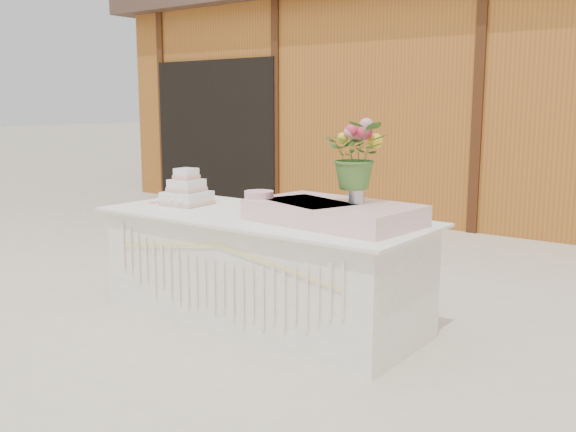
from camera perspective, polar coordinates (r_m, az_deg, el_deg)
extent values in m
plane|color=beige|center=(4.66, -2.25, -9.27)|extent=(80.00, 80.00, 0.00)
cube|color=#9A5920|center=(9.81, 20.73, 9.11)|extent=(12.00, 4.00, 3.00)
cube|color=black|center=(10.17, -6.50, 7.43)|extent=(2.40, 0.08, 2.20)
cube|color=white|center=(4.55, -2.28, -4.81)|extent=(2.28, 0.88, 0.75)
cube|color=white|center=(4.47, -2.32, -0.02)|extent=(2.40, 1.00, 0.02)
cube|color=white|center=(4.96, -8.97, 1.58)|extent=(0.32, 0.32, 0.10)
cube|color=#E8A892|center=(4.96, -8.96, 1.23)|extent=(0.33, 0.33, 0.02)
cube|color=white|center=(4.95, -9.00, 2.71)|extent=(0.23, 0.23, 0.09)
cube|color=#E8A892|center=(4.95, -9.00, 2.40)|extent=(0.24, 0.24, 0.02)
cube|color=white|center=(4.94, -9.03, 3.73)|extent=(0.15, 0.15, 0.08)
cube|color=#E8A892|center=(4.94, -9.02, 3.48)|extent=(0.16, 0.16, 0.02)
cylinder|color=white|center=(4.36, -2.58, -0.05)|extent=(0.22, 0.22, 0.01)
cylinder|color=white|center=(4.35, -2.58, 0.30)|extent=(0.06, 0.06, 0.04)
cylinder|color=white|center=(4.35, -2.58, 0.63)|extent=(0.25, 0.25, 0.01)
cylinder|color=#E1A2AE|center=(4.34, -2.59, 1.47)|extent=(0.20, 0.20, 0.12)
cube|color=beige|center=(4.15, 4.06, 0.28)|extent=(1.12, 0.71, 0.14)
cylinder|color=#BDBCC1|center=(4.11, 6.12, 2.10)|extent=(0.10, 0.10, 0.14)
imported|color=#416A2A|center=(4.08, 6.20, 6.10)|extent=(0.49, 0.47, 0.43)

